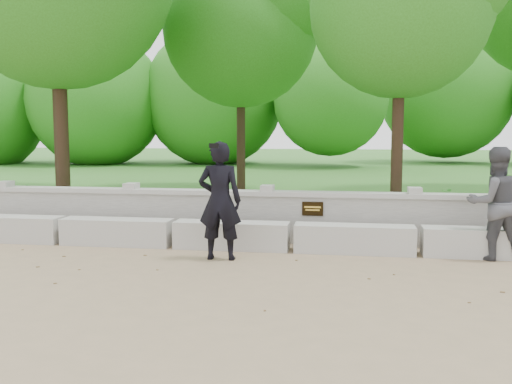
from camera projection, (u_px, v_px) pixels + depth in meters
ground at (277, 281)px, 7.42m from camera, size 80.00×80.00×0.00m
lawn at (324, 180)px, 21.15m from camera, size 40.00×22.00×0.25m
concrete_bench at (292, 237)px, 9.26m from camera, size 11.90×0.45×0.45m
parapet_wall at (296, 216)px, 9.92m from camera, size 12.50×0.35×0.90m
man_main at (220, 201)px, 8.58m from camera, size 0.67×0.60×1.79m
visitor_left at (494, 203)px, 8.61m from camera, size 0.94×0.79×1.71m
tree_far_left at (54, 9)px, 15.98m from camera, size 3.88×3.88×7.06m
tree_center at (241, 18)px, 15.76m from camera, size 4.30×4.30×6.96m
shrub_a at (30, 200)px, 11.46m from camera, size 0.35×0.39×0.62m
shrub_b at (269, 205)px, 10.69m from camera, size 0.42×0.43×0.60m
shrub_c at (454, 203)px, 11.29m from camera, size 0.63×0.60×0.53m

